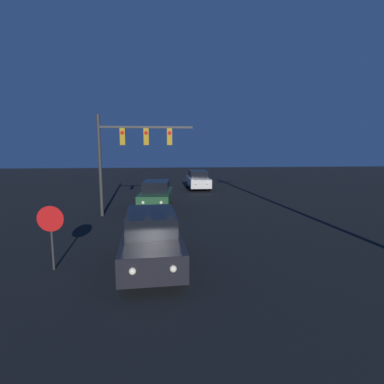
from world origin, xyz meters
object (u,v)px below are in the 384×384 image
object	(u,v)px
car_near	(151,238)
stop_sign	(51,225)
car_mid	(156,195)
car_far	(198,180)
traffic_signal_mast	(128,147)

from	to	relation	value
car_near	stop_sign	size ratio (longest dim) A/B	2.35
car_near	car_mid	xyz separation A→B (m)	(-0.07, 9.25, 0.00)
car_mid	stop_sign	bearing A→B (deg)	76.80
car_mid	stop_sign	world-z (taller)	stop_sign
car_far	car_mid	bearing A→B (deg)	66.49
stop_sign	car_far	bearing A→B (deg)	70.00
traffic_signal_mast	stop_sign	bearing A→B (deg)	-101.51
car_near	car_mid	distance (m)	9.25
car_far	stop_sign	world-z (taller)	stop_sign
traffic_signal_mast	car_near	bearing A→B (deg)	-78.67
car_mid	car_far	xyz separation A→B (m)	(3.62, 8.65, 0.00)
car_far	stop_sign	distance (m)	19.21
car_mid	car_far	size ratio (longest dim) A/B	1.02
car_near	car_far	xyz separation A→B (m)	(3.55, 17.90, 0.00)
stop_sign	car_near	bearing A→B (deg)	2.71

